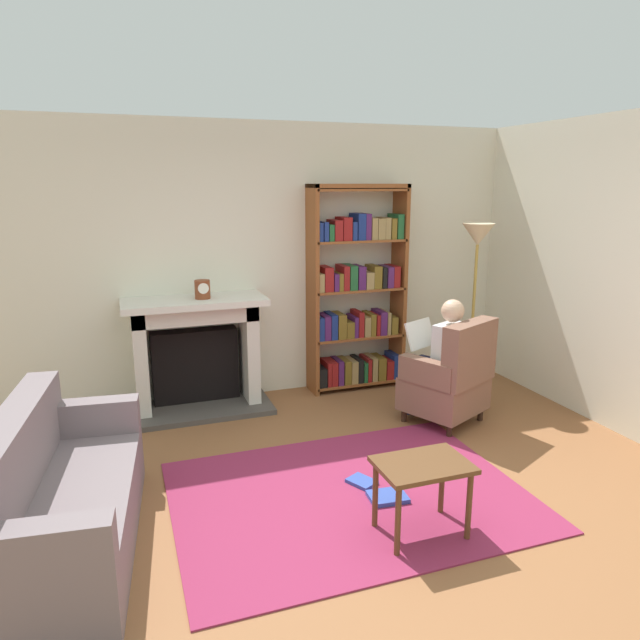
% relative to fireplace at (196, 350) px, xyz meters
% --- Properties ---
extents(ground, '(14.00, 14.00, 0.00)m').
position_rel_fireplace_xyz_m(ground, '(0.76, -2.30, -0.58)').
color(ground, brown).
extents(back_wall, '(5.60, 0.10, 2.70)m').
position_rel_fireplace_xyz_m(back_wall, '(0.76, 0.25, 0.77)').
color(back_wall, silver).
rests_on(back_wall, ground).
extents(side_wall_right, '(0.10, 5.20, 2.70)m').
position_rel_fireplace_xyz_m(side_wall_right, '(3.41, -1.05, 0.77)').
color(side_wall_right, silver).
rests_on(side_wall_right, ground).
extents(area_rug, '(2.40, 1.80, 0.01)m').
position_rel_fireplace_xyz_m(area_rug, '(0.76, -2.00, -0.57)').
color(area_rug, '#8C2749').
rests_on(area_rug, ground).
extents(fireplace, '(1.34, 0.64, 1.09)m').
position_rel_fireplace_xyz_m(fireplace, '(0.00, 0.00, 0.00)').
color(fireplace, '#4C4742').
rests_on(fireplace, ground).
extents(mantel_clock, '(0.14, 0.14, 0.17)m').
position_rel_fireplace_xyz_m(mantel_clock, '(0.08, -0.10, 0.60)').
color(mantel_clock, brown).
rests_on(mantel_clock, fireplace).
extents(bookshelf, '(1.00, 0.32, 2.11)m').
position_rel_fireplace_xyz_m(bookshelf, '(1.67, 0.04, 0.43)').
color(bookshelf, brown).
rests_on(bookshelf, ground).
extents(armchair_reading, '(0.84, 0.84, 0.97)m').
position_rel_fireplace_xyz_m(armchair_reading, '(2.09, -1.13, -0.15)').
color(armchair_reading, '#331E14').
rests_on(armchair_reading, ground).
extents(seated_reader, '(0.52, 0.60, 1.14)m').
position_rel_fireplace_xyz_m(seated_reader, '(2.04, -1.03, 0.04)').
color(seated_reader, silver).
rests_on(seated_reader, ground).
extents(sofa_floral, '(0.90, 1.77, 0.85)m').
position_rel_fireplace_xyz_m(sofa_floral, '(-1.06, -1.99, -0.26)').
color(sofa_floral, slate).
rests_on(sofa_floral, ground).
extents(side_table, '(0.56, 0.39, 0.48)m').
position_rel_fireplace_xyz_m(side_table, '(1.01, -2.54, -0.18)').
color(side_table, brown).
rests_on(side_table, ground).
extents(scattered_books, '(0.33, 0.48, 0.03)m').
position_rel_fireplace_xyz_m(scattered_books, '(0.96, -2.05, -0.55)').
color(scattered_books, '#334CA5').
rests_on(scattered_books, area_rug).
extents(floor_lamp, '(0.32, 0.32, 1.73)m').
position_rel_fireplace_xyz_m(floor_lamp, '(2.75, -0.45, 0.89)').
color(floor_lamp, '#B7933F').
rests_on(floor_lamp, ground).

